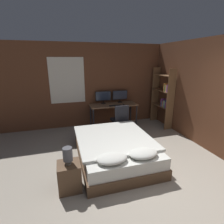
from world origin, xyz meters
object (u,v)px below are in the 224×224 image
object	(u,v)px
nightstand	(69,176)
monitor_right	(120,95)
bookshelf	(164,96)
monitor_left	(103,96)
bed	(115,149)
bedside_lamp	(68,154)
desk	(113,107)
office_chair	(120,122)
computer_mouse	(124,105)
keyboard	(115,105)

from	to	relation	value
nightstand	monitor_right	xyz separation A→B (m)	(1.92, 2.91, 0.75)
bookshelf	monitor_left	bearing A→B (deg)	161.28
bed	nightstand	distance (m)	1.25
bedside_lamp	desk	bearing A→B (deg)	59.12
desk	office_chair	size ratio (longest dim) A/B	1.69
monitor_left	computer_mouse	distance (m)	0.74
keyboard	bookshelf	bearing A→B (deg)	-8.47
bed	monitor_right	world-z (taller)	monitor_right
monitor_left	monitor_right	xyz separation A→B (m)	(0.59, 0.00, 0.00)
bed	monitor_left	size ratio (longest dim) A/B	3.95
bedside_lamp	desk	distance (m)	3.15
desk	computer_mouse	distance (m)	0.37
nightstand	desk	xyz separation A→B (m)	(1.62, 2.71, 0.42)
computer_mouse	office_chair	xyz separation A→B (m)	(-0.29, -0.50, -0.41)
office_chair	keyboard	bearing A→B (deg)	89.24
monitor_right	keyboard	distance (m)	0.55
bed	computer_mouse	world-z (taller)	computer_mouse
office_chair	computer_mouse	bearing A→B (deg)	59.68
nightstand	monitor_right	size ratio (longest dim) A/B	0.96
desk	keyboard	size ratio (longest dim) A/B	3.99
bedside_lamp	monitor_right	xyz separation A→B (m)	(1.92, 2.91, 0.32)
bedside_lamp	monitor_right	bearing A→B (deg)	56.66
keyboard	desk	bearing A→B (deg)	90.00
desk	bookshelf	distance (m)	1.72
nightstand	monitor_left	size ratio (longest dim) A/B	0.96
office_chair	monitor_left	bearing A→B (deg)	107.75
bed	keyboard	world-z (taller)	keyboard
desk	bookshelf	bearing A→B (deg)	-15.32
bed	desk	size ratio (longest dim) A/B	1.33
monitor_right	nightstand	bearing A→B (deg)	-123.34
keyboard	office_chair	world-z (taller)	office_chair
monitor_right	keyboard	xyz separation A→B (m)	(-0.30, -0.41, -0.23)
keyboard	office_chair	distance (m)	0.64
nightstand	bedside_lamp	xyz separation A→B (m)	(0.00, -0.00, 0.43)
nightstand	computer_mouse	size ratio (longest dim) A/B	7.22
monitor_left	monitor_right	distance (m)	0.59
desk	monitor_left	distance (m)	0.49
bed	office_chair	xyz separation A→B (m)	(0.57, 1.31, 0.11)
bedside_lamp	monitor_right	distance (m)	3.50
monitor_left	office_chair	bearing A→B (deg)	-72.25
bedside_lamp	desk	size ratio (longest dim) A/B	0.19
bed	bookshelf	size ratio (longest dim) A/B	1.07
bookshelf	office_chair	bearing A→B (deg)	-170.93
bedside_lamp	monitor_left	size ratio (longest dim) A/B	0.57
nightstand	monitor_right	world-z (taller)	monitor_right
nightstand	office_chair	size ratio (longest dim) A/B	0.55
bedside_lamp	bookshelf	size ratio (longest dim) A/B	0.16
desk	keyboard	xyz separation A→B (m)	(-0.00, -0.20, 0.10)
bedside_lamp	desk	xyz separation A→B (m)	(1.62, 2.71, -0.01)
computer_mouse	bookshelf	xyz separation A→B (m)	(1.33, -0.24, 0.26)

